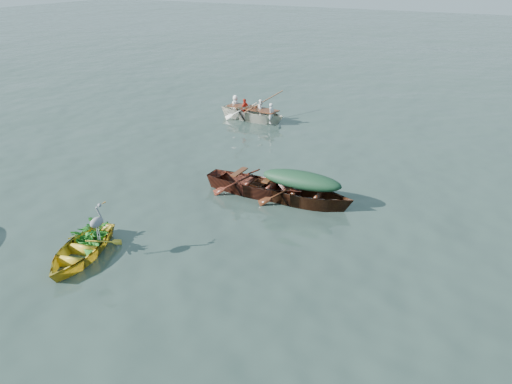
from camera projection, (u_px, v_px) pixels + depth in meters
ground at (217, 235)px, 13.34m from camera, size 140.00×140.00×0.00m
yellow_dinghy at (81, 258)px, 12.30m from camera, size 2.20×3.45×0.86m
green_tarp_boat at (301, 203)px, 15.08m from camera, size 4.56×1.63×1.06m
open_wooden_boat at (255, 194)px, 15.69m from camera, size 4.50×1.41×1.06m
rowed_boat at (253, 120)px, 22.97m from camera, size 4.65×1.81×1.09m
green_tarp_cover at (302, 180)px, 14.75m from camera, size 2.51×0.90×0.52m
thwart_benches at (255, 178)px, 15.46m from camera, size 2.25×0.84×0.04m
heron at (98, 228)px, 11.86m from camera, size 0.38×0.46×0.92m
dinghy_weeds at (89, 222)px, 12.48m from camera, size 0.92×1.06×0.60m
rowers at (253, 101)px, 22.58m from camera, size 3.28×1.53×0.76m
oars at (253, 108)px, 22.72m from camera, size 0.86×2.65×0.06m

